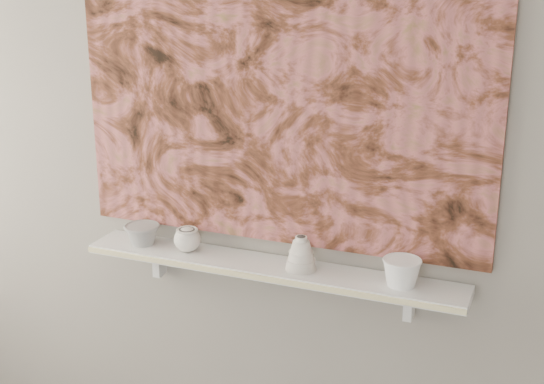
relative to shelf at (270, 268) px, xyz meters
The scene contains 11 objects.
wall_back 0.45m from the shelf, 90.00° to the left, with size 3.60×3.60×0.00m, color gray.
shelf is the anchor object (origin of this frame).
shelf_stripe 0.09m from the shelf, 90.00° to the right, with size 1.40×0.01×0.02m, color beige.
bracket_left 0.50m from the shelf, behind, with size 0.03×0.06×0.12m, color silver.
bracket_right 0.50m from the shelf, ahead, with size 0.03×0.06×0.12m, color silver.
painting 0.63m from the shelf, 90.00° to the left, with size 1.50×0.03×1.10m, color brown.
house_motif 0.55m from the shelf, ahead, with size 0.09×0.00×0.08m, color black.
bowl_grey 0.52m from the shelf, behind, with size 0.14×0.14×0.08m, color gray, non-canonical shape.
cup_cream 0.33m from the shelf, behind, with size 0.10×0.10×0.09m, color white, non-canonical shape.
bell_vessel 0.14m from the shelf, ahead, with size 0.11×0.11×0.12m, color silver, non-canonical shape.
bowl_white 0.47m from the shelf, ahead, with size 0.13×0.13×0.09m, color white, non-canonical shape.
Camera 1 is at (0.93, -0.79, 1.99)m, focal length 50.00 mm.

